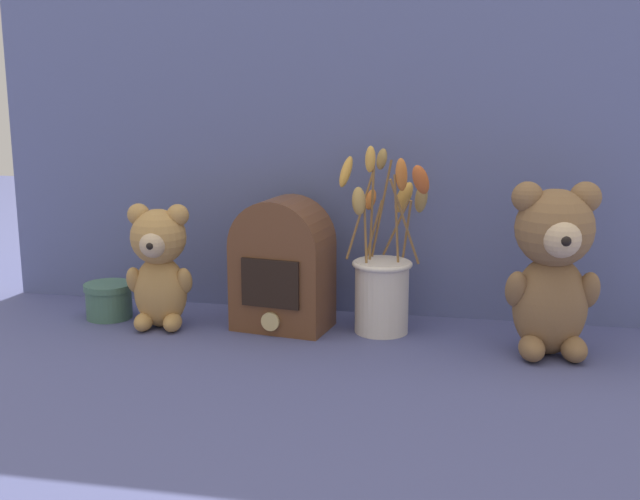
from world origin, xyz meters
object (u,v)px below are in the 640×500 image
flower_vase (383,278)px  decorative_tin_tall (109,300)px  teddy_bear_large (553,266)px  teddy_bear_medium (159,264)px  vintage_radio (282,265)px

flower_vase → decorative_tin_tall: bearing=-177.8°
teddy_bear_large → teddy_bear_medium: bearing=178.9°
decorative_tin_tall → teddy_bear_medium: bearing=-15.7°
teddy_bear_large → vintage_radio: 0.46m
teddy_bear_large → flower_vase: size_ratio=0.86×
teddy_bear_medium → flower_vase: flower_vase is taller
teddy_bear_medium → vintage_radio: bearing=10.3°
teddy_bear_medium → decorative_tin_tall: 0.15m
teddy_bear_medium → flower_vase: size_ratio=0.68×
flower_vase → vintage_radio: flower_vase is taller
teddy_bear_large → teddy_bear_medium: 0.68m
decorative_tin_tall → flower_vase: bearing=2.2°
flower_vase → vintage_radio: bearing=-175.8°
flower_vase → decorative_tin_tall: flower_vase is taller
teddy_bear_large → vintage_radio: size_ratio=1.20×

